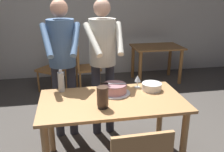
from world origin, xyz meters
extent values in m
cube|color=silver|center=(0.00, 3.12, 1.35)|extent=(10.00, 0.12, 2.70)
cube|color=tan|center=(0.00, 0.00, 0.73)|extent=(1.48, 0.79, 0.03)
cylinder|color=tan|center=(0.66, -0.32, 0.36)|extent=(0.07, 0.07, 0.72)
cylinder|color=tan|center=(-0.66, 0.32, 0.36)|extent=(0.07, 0.07, 0.72)
cylinder|color=tan|center=(0.66, 0.32, 0.36)|extent=(0.07, 0.07, 0.72)
cylinder|color=silver|center=(0.05, 0.15, 0.76)|extent=(0.34, 0.34, 0.01)
cylinder|color=#D18C93|center=(0.05, 0.15, 0.81)|extent=(0.26, 0.26, 0.09)
cylinder|color=#926267|center=(0.05, 0.15, 0.86)|extent=(0.25, 0.25, 0.01)
cube|color=silver|center=(0.07, 0.14, 0.87)|extent=(0.20, 0.06, 0.00)
cube|color=black|center=(-0.06, 0.17, 0.87)|extent=(0.08, 0.04, 0.02)
cylinder|color=white|center=(0.48, 0.17, 0.76)|extent=(0.22, 0.22, 0.01)
cylinder|color=white|center=(0.48, 0.17, 0.77)|extent=(0.22, 0.22, 0.01)
cylinder|color=white|center=(0.48, 0.17, 0.78)|extent=(0.22, 0.22, 0.01)
cylinder|color=white|center=(0.48, 0.17, 0.79)|extent=(0.22, 0.22, 0.01)
cylinder|color=white|center=(0.48, 0.17, 0.80)|extent=(0.22, 0.22, 0.01)
cylinder|color=white|center=(0.48, 0.17, 0.81)|extent=(0.22, 0.22, 0.01)
cylinder|color=white|center=(0.48, 0.17, 0.81)|extent=(0.22, 0.22, 0.01)
cylinder|color=white|center=(0.48, 0.17, 0.82)|extent=(0.22, 0.22, 0.01)
cylinder|color=silver|center=(0.34, 0.28, 0.75)|extent=(0.07, 0.07, 0.00)
cylinder|color=silver|center=(0.34, 0.28, 0.79)|extent=(0.01, 0.01, 0.07)
cone|color=silver|center=(0.34, 0.28, 0.86)|extent=(0.08, 0.08, 0.07)
cylinder|color=silver|center=(-0.51, 0.32, 0.86)|extent=(0.07, 0.07, 0.22)
cylinder|color=silver|center=(-0.51, 0.32, 0.98)|extent=(0.04, 0.04, 0.03)
cylinder|color=black|center=(-0.12, -0.16, 0.77)|extent=(0.10, 0.10, 0.03)
cylinder|color=#3F2D23|center=(-0.12, -0.16, 0.87)|extent=(0.11, 0.11, 0.18)
cylinder|color=#2D2D38|center=(0.08, 0.63, 0.47)|extent=(0.11, 0.11, 0.95)
cylinder|color=#2D2D38|center=(-0.10, 0.61, 0.47)|extent=(0.11, 0.11, 0.95)
cylinder|color=beige|center=(-0.01, 0.62, 1.23)|extent=(0.32, 0.32, 0.55)
sphere|color=tan|center=(-0.01, 0.62, 1.62)|extent=(0.20, 0.20, 0.20)
cylinder|color=beige|center=(0.17, 0.45, 1.30)|extent=(0.12, 0.42, 0.34)
cylinder|color=beige|center=(-0.15, 0.42, 1.30)|extent=(0.19, 0.42, 0.34)
cylinder|color=#2D2D38|center=(-0.40, 0.65, 0.47)|extent=(0.11, 0.11, 0.95)
cylinder|color=#2D2D38|center=(-0.58, 0.65, 0.47)|extent=(0.11, 0.11, 0.95)
cylinder|color=#4C6B93|center=(-0.49, 0.65, 1.23)|extent=(0.32, 0.32, 0.55)
sphere|color=tan|center=(-0.49, 0.65, 1.62)|extent=(0.20, 0.20, 0.20)
cylinder|color=#4C6B93|center=(-0.33, 0.47, 1.30)|extent=(0.15, 0.42, 0.34)
cylinder|color=#4C6B93|center=(-0.64, 0.46, 1.30)|extent=(0.16, 0.42, 0.34)
cube|color=#9E6633|center=(1.38, 2.42, 0.72)|extent=(1.00, 0.70, 0.03)
cylinder|color=#9E6633|center=(0.96, 2.15, 0.35)|extent=(0.07, 0.07, 0.71)
cylinder|color=#9E6633|center=(1.81, 2.15, 0.35)|extent=(0.07, 0.07, 0.71)
cylinder|color=#9E6633|center=(0.96, 2.70, 0.35)|extent=(0.07, 0.07, 0.71)
cylinder|color=#9E6633|center=(1.81, 2.70, 0.35)|extent=(0.07, 0.07, 0.71)
cube|color=#9E6633|center=(-0.74, 2.22, 0.43)|extent=(0.62, 0.62, 0.04)
cylinder|color=#9E6633|center=(-0.71, 1.96, 0.21)|extent=(0.04, 0.04, 0.41)
cylinder|color=#9E6633|center=(-0.99, 2.19, 0.21)|extent=(0.04, 0.04, 0.41)
cylinder|color=#9E6633|center=(-0.48, 2.24, 0.21)|extent=(0.04, 0.04, 0.41)
cylinder|color=#9E6633|center=(-0.76, 2.47, 0.21)|extent=(0.04, 0.04, 0.41)
cube|color=#9E6633|center=(-0.61, 2.37, 0.68)|extent=(0.36, 0.30, 0.45)
cube|color=#9E6633|center=(-0.07, 2.17, 0.43)|extent=(0.49, 0.49, 0.04)
cylinder|color=#9E6633|center=(0.09, 2.37, 0.21)|extent=(0.04, 0.04, 0.41)
cylinder|color=#9E6633|center=(0.13, 2.01, 0.21)|extent=(0.04, 0.04, 0.41)
cylinder|color=#9E6633|center=(-0.28, 2.33, 0.21)|extent=(0.04, 0.04, 0.41)
cylinder|color=#9E6633|center=(-0.23, 1.96, 0.21)|extent=(0.04, 0.04, 0.41)
cube|color=#9E6633|center=(-0.28, 2.14, 0.68)|extent=(0.08, 0.44, 0.45)
camera|label=1|loc=(-0.42, -2.23, 1.79)|focal=39.03mm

